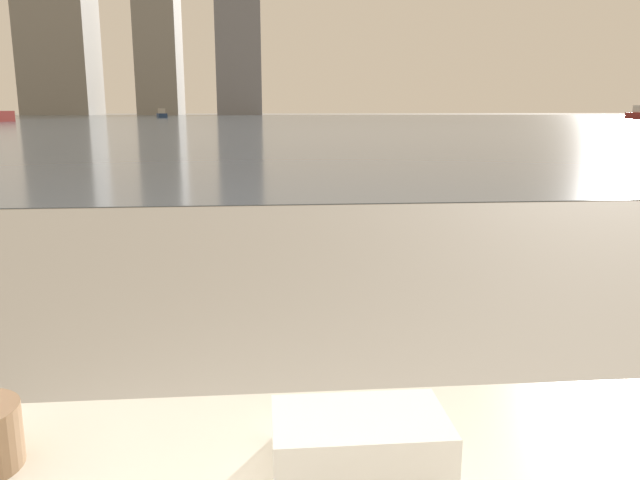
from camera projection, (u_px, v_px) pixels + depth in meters
The scene contains 4 objects.
towel_stack at pixel (360, 439), 1.00m from camera, with size 0.28×0.17×0.08m.
harbor_water at pixel (265, 120), 60.71m from camera, with size 180.00×110.00×0.01m.
harbor_boat_1 at pixel (162, 114), 76.98m from camera, with size 1.75×3.18×1.13m.
harbor_boat_3 at pixel (640, 114), 69.09m from camera, with size 1.54×3.98×1.47m.
Camera 1 is at (-0.21, -0.05, 1.08)m, focal length 35.00 mm.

